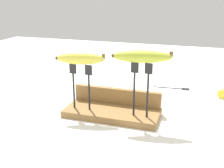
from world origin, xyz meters
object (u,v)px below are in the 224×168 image
(fork_stand_right, at_px, (141,85))
(fork_fallen_near, at_px, (176,88))
(banana_raised_left, at_px, (80,59))
(banana_raised_right, at_px, (142,56))
(fork_stand_left, at_px, (81,82))

(fork_stand_right, xyz_separation_m, fork_fallen_near, (0.09, 0.41, -0.14))
(banana_raised_left, bearing_deg, fork_stand_right, 0.00)
(banana_raised_right, bearing_deg, fork_fallen_near, 78.05)
(banana_raised_right, distance_m, fork_fallen_near, 0.48)
(fork_stand_right, bearing_deg, banana_raised_left, -180.00)
(fork_stand_left, distance_m, fork_fallen_near, 0.52)
(banana_raised_left, relative_size, banana_raised_right, 0.89)
(fork_stand_right, relative_size, banana_raised_right, 0.96)
(fork_stand_left, height_order, fork_stand_right, fork_stand_right)
(banana_raised_left, bearing_deg, banana_raised_right, 0.00)
(fork_fallen_near, bearing_deg, fork_stand_right, -101.94)
(fork_stand_left, height_order, banana_raised_right, banana_raised_right)
(banana_raised_left, distance_m, banana_raised_right, 0.22)
(banana_raised_right, bearing_deg, banana_raised_left, -180.00)
(fork_stand_left, xyz_separation_m, fork_fallen_near, (0.31, 0.41, -0.12))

